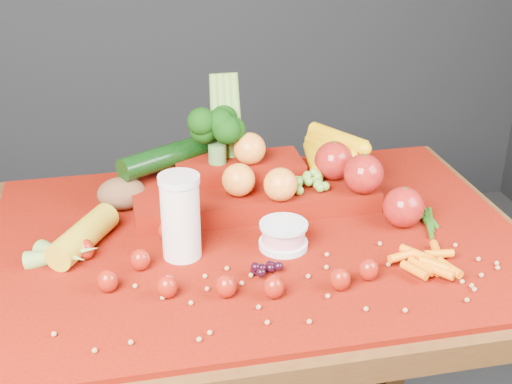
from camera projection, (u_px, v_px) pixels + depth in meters
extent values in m
cube|color=#3E1D0E|center=(258.00, 251.00, 1.45)|extent=(1.10, 0.80, 0.05)
cube|color=#3E1D0E|center=(47.00, 334.00, 1.81)|extent=(0.06, 0.06, 0.70)
cube|color=#3E1D0E|center=(400.00, 290.00, 2.00)|extent=(0.06, 0.06, 0.70)
cube|color=#760D03|center=(258.00, 238.00, 1.44)|extent=(1.05, 0.75, 0.01)
cylinder|color=silver|center=(181.00, 217.00, 1.33)|extent=(0.07, 0.07, 0.17)
cylinder|color=silver|center=(179.00, 179.00, 1.30)|extent=(0.08, 0.08, 0.01)
cylinder|color=silver|center=(283.00, 244.00, 1.39)|extent=(0.10, 0.10, 0.01)
cylinder|color=pink|center=(284.00, 232.00, 1.38)|extent=(0.08, 0.08, 0.04)
cylinder|color=silver|center=(284.00, 225.00, 1.37)|extent=(0.09, 0.09, 0.01)
ellipsoid|color=maroon|center=(140.00, 260.00, 1.31)|extent=(0.04, 0.04, 0.04)
cone|color=#194B0D|center=(139.00, 250.00, 1.30)|extent=(0.03, 0.03, 0.01)
ellipsoid|color=maroon|center=(108.00, 281.00, 1.25)|extent=(0.04, 0.04, 0.04)
cone|color=#194B0D|center=(107.00, 271.00, 1.24)|extent=(0.03, 0.03, 0.01)
ellipsoid|color=maroon|center=(167.00, 287.00, 1.23)|extent=(0.04, 0.04, 0.04)
cone|color=#194B0D|center=(166.00, 277.00, 1.22)|extent=(0.03, 0.03, 0.01)
ellipsoid|color=maroon|center=(226.00, 286.00, 1.23)|extent=(0.04, 0.04, 0.04)
cone|color=#194B0D|center=(226.00, 276.00, 1.22)|extent=(0.03, 0.03, 0.01)
ellipsoid|color=maroon|center=(274.00, 287.00, 1.23)|extent=(0.04, 0.04, 0.04)
cone|color=#194B0D|center=(274.00, 277.00, 1.22)|extent=(0.03, 0.03, 0.01)
ellipsoid|color=maroon|center=(340.00, 279.00, 1.25)|extent=(0.04, 0.04, 0.04)
cone|color=#194B0D|center=(341.00, 269.00, 1.24)|extent=(0.03, 0.03, 0.01)
ellipsoid|color=maroon|center=(167.00, 231.00, 1.41)|extent=(0.04, 0.04, 0.04)
cone|color=#194B0D|center=(167.00, 222.00, 1.40)|extent=(0.03, 0.03, 0.01)
ellipsoid|color=maroon|center=(85.00, 249.00, 1.34)|extent=(0.04, 0.04, 0.04)
cone|color=#194B0D|center=(83.00, 240.00, 1.34)|extent=(0.03, 0.03, 0.01)
ellipsoid|color=maroon|center=(369.00, 269.00, 1.28)|extent=(0.04, 0.04, 0.04)
cone|color=#194B0D|center=(369.00, 260.00, 1.27)|extent=(0.03, 0.03, 0.01)
cylinder|color=gold|center=(83.00, 236.00, 1.38)|extent=(0.14, 0.18, 0.06)
ellipsoid|color=brown|center=(122.00, 193.00, 1.53)|extent=(0.11, 0.08, 0.07)
cube|color=#760D03|center=(253.00, 193.00, 1.56)|extent=(0.52, 0.22, 0.04)
cube|color=#760D03|center=(239.00, 168.00, 1.58)|extent=(0.28, 0.12, 0.03)
sphere|color=maroon|center=(364.00, 174.00, 1.49)|extent=(0.09, 0.09, 0.09)
sphere|color=maroon|center=(403.00, 207.00, 1.46)|extent=(0.09, 0.09, 0.09)
sphere|color=maroon|center=(334.00, 161.00, 1.56)|extent=(0.09, 0.09, 0.09)
sphere|color=#D25517|center=(239.00, 180.00, 1.48)|extent=(0.07, 0.07, 0.07)
sphere|color=#D25517|center=(280.00, 185.00, 1.46)|extent=(0.07, 0.07, 0.07)
sphere|color=#D25517|center=(250.00, 149.00, 1.55)|extent=(0.07, 0.07, 0.07)
cylinder|color=yellow|center=(314.00, 158.00, 1.64)|extent=(0.06, 0.17, 0.04)
cylinder|color=yellow|center=(323.00, 151.00, 1.63)|extent=(0.04, 0.17, 0.04)
cylinder|color=yellow|center=(331.00, 144.00, 1.63)|extent=(0.07, 0.17, 0.04)
cylinder|color=yellow|center=(338.00, 138.00, 1.63)|extent=(0.10, 0.17, 0.04)
cylinder|color=#3F662D|center=(217.00, 153.00, 1.56)|extent=(0.04, 0.04, 0.04)
cylinder|color=olive|center=(215.00, 124.00, 1.57)|extent=(0.03, 0.06, 0.22)
cylinder|color=olive|center=(222.00, 124.00, 1.57)|extent=(0.02, 0.06, 0.22)
cylinder|color=olive|center=(230.00, 123.00, 1.58)|extent=(0.02, 0.06, 0.22)
cylinder|color=olive|center=(237.00, 122.00, 1.58)|extent=(0.03, 0.06, 0.22)
cylinder|color=black|center=(174.00, 154.00, 1.58)|extent=(0.26, 0.18, 0.05)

